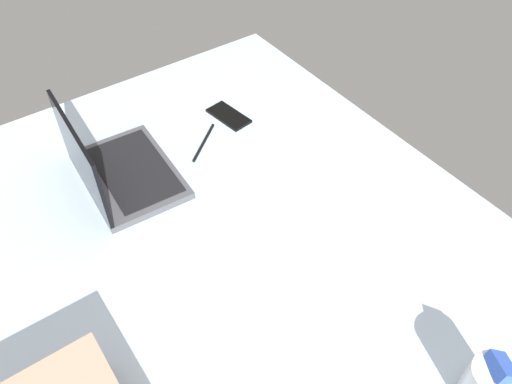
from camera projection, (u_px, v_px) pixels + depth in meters
The scene contains 4 objects.
bed_mattress at pixel (234, 314), 122.22cm from camera, with size 180.00×140.00×18.00cm, color silver.
laptop at pixel (117, 170), 136.89cm from camera, with size 34.21×24.78×23.00cm.
cell_phone at pixel (229, 116), 159.21cm from camera, with size 6.80×14.00×0.80cm, color black.
charger_cable at pixel (204, 142), 150.75cm from camera, with size 17.00×0.60×0.60cm, color black.
Camera 1 is at (-55.03, 32.43, 117.24)cm, focal length 36.29 mm.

